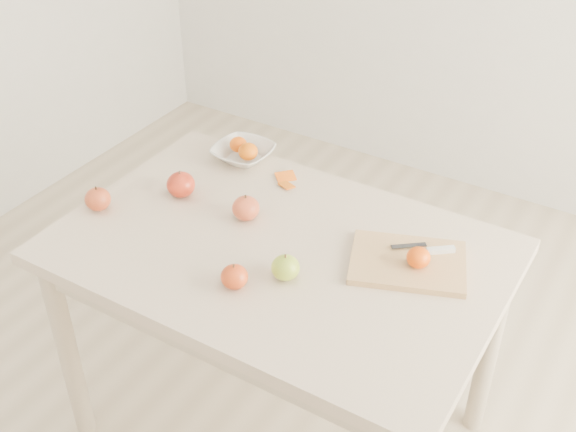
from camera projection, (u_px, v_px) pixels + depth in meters
The scene contains 15 objects.
ground at pixel (280, 426), 2.39m from camera, with size 3.50×3.50×0.00m, color #C6B293.
table at pixel (279, 274), 2.01m from camera, with size 1.20×0.80×0.75m.
cutting_board at pixel (408, 263), 1.88m from camera, with size 0.30×0.22×0.02m, color tan.
board_tangerine at pixel (418, 257), 1.84m from camera, with size 0.06×0.06×0.05m, color #DE5207.
fruit_bowl at pixel (243, 153), 2.32m from camera, with size 0.19×0.19×0.05m, color silver.
bowl_tangerine_near at pixel (238, 144), 2.32m from camera, with size 0.06×0.06×0.05m, color #E54F08.
bowl_tangerine_far at pixel (248, 151), 2.28m from camera, with size 0.06×0.06×0.06m, color #E75A08.
orange_peel_a at pixel (286, 178), 2.23m from camera, with size 0.06×0.04×0.00m, color orange.
orange_peel_b at pixel (287, 186), 2.20m from camera, with size 0.04×0.04×0.00m, color #CC5A0E.
paring_knife at pixel (435, 249), 1.90m from camera, with size 0.16×0.09×0.01m.
apple_green at pixel (285, 268), 1.83m from camera, with size 0.07×0.07×0.07m, color #66A01B.
apple_red_d at pixel (98, 199), 2.08m from camera, with size 0.08×0.08×0.07m, color maroon.
apple_red_b at pixel (181, 185), 2.14m from camera, with size 0.09×0.09×0.08m, color #90050A.
apple_red_c at pixel (234, 277), 1.80m from camera, with size 0.07×0.07×0.06m, color #A00D0D.
apple_red_a at pixel (246, 208), 2.04m from camera, with size 0.08×0.08×0.07m, color maroon.
Camera 1 is at (0.83, -1.31, 1.94)m, focal length 45.00 mm.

